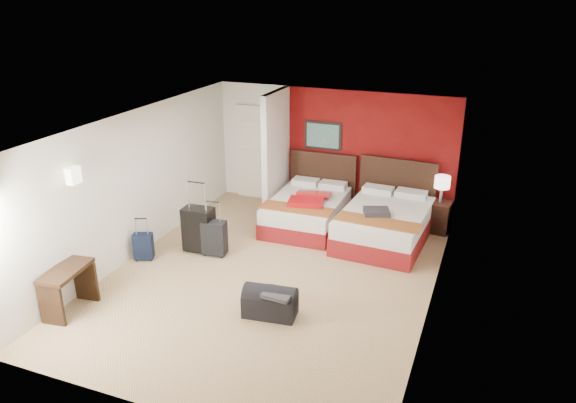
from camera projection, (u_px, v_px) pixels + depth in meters
The scene contains 17 objects.
ground at pixel (272, 276), 8.89m from camera, with size 6.50×6.50×0.00m, color tan.
room_walls at pixel (231, 167), 10.14m from camera, with size 5.02×6.52×2.50m.
red_accent_panel at pixel (368, 154), 10.98m from camera, with size 3.50×0.04×2.50m, color maroon.
partition_wall at pixel (276, 153), 11.04m from camera, with size 0.12×1.20×2.50m, color silver.
entry_door at pixel (255, 152), 11.89m from camera, with size 0.82×0.06×2.05m, color silver.
bed_left at pixel (307, 212), 10.65m from camera, with size 1.33×1.90×0.57m, color white.
bed_right at pixel (384, 225), 10.00m from camera, with size 1.45×2.07×0.62m, color white.
red_suitcase_open at pixel (310, 198), 10.41m from camera, with size 0.64×0.89×0.11m, color #AC0E13.
jacket_bundle at pixel (376, 212), 9.65m from camera, with size 0.44×0.35×0.11m, color #323236.
nightstand at pixel (439, 217), 10.42m from camera, with size 0.43×0.43×0.60m, color black.
table_lamp at pixel (442, 189), 10.22m from camera, with size 0.29×0.29×0.51m, color white.
suitcase_black at pixel (199, 231), 9.59m from camera, with size 0.52×0.33×0.78m, color black.
suitcase_charcoal at pixel (215, 239), 9.48m from camera, with size 0.41×0.25×0.60m, color black.
suitcase_navy at pixel (144, 248), 9.35m from camera, with size 0.32×0.20×0.45m, color black.
duffel_bag at pixel (270, 303), 7.76m from camera, with size 0.75×0.40×0.38m, color black.
jacket_draped at pixel (278, 294), 7.59m from camera, with size 0.40×0.34×0.05m, color #313135.
desk at pixel (69, 290), 7.79m from camera, with size 0.41×0.83×0.69m, color black.
Camera 1 is at (3.09, -7.21, 4.36)m, focal length 34.19 mm.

